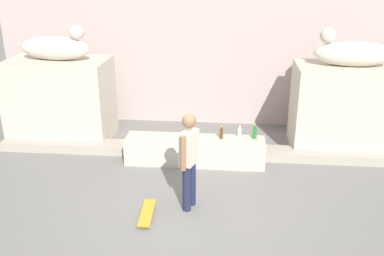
{
  "coord_description": "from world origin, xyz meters",
  "views": [
    {
      "loc": [
        0.71,
        -6.03,
        3.92
      ],
      "look_at": [
        0.02,
        1.16,
        1.1
      ],
      "focal_mm": 40.57,
      "sensor_mm": 36.0,
      "label": 1
    }
  ],
  "objects_px": {
    "skater": "(189,158)",
    "bottle_brown": "(221,133)",
    "bottle_green": "(255,133)",
    "bottle_clear": "(239,132)",
    "statue_reclining_right": "(352,53)",
    "statue_reclining_left": "(56,47)",
    "skateboard": "(147,213)"
  },
  "relations": [
    {
      "from": "skateboard",
      "to": "bottle_brown",
      "type": "relative_size",
      "value": 2.97
    },
    {
      "from": "skateboard",
      "to": "bottle_clear",
      "type": "bearing_deg",
      "value": -35.92
    },
    {
      "from": "statue_reclining_right",
      "to": "bottle_clear",
      "type": "relative_size",
      "value": 6.45
    },
    {
      "from": "statue_reclining_left",
      "to": "statue_reclining_right",
      "type": "relative_size",
      "value": 1.01
    },
    {
      "from": "statue_reclining_left",
      "to": "bottle_brown",
      "type": "xyz_separation_m",
      "value": [
        3.67,
        -1.01,
        -1.49
      ]
    },
    {
      "from": "statue_reclining_left",
      "to": "bottle_green",
      "type": "distance_m",
      "value": 4.68
    },
    {
      "from": "statue_reclining_left",
      "to": "skateboard",
      "type": "relative_size",
      "value": 2.04
    },
    {
      "from": "skater",
      "to": "bottle_green",
      "type": "xyz_separation_m",
      "value": [
        1.14,
        1.84,
        -0.26
      ]
    },
    {
      "from": "bottle_green",
      "to": "statue_reclining_left",
      "type": "bearing_deg",
      "value": 167.7
    },
    {
      "from": "statue_reclining_right",
      "to": "bottle_clear",
      "type": "height_order",
      "value": "statue_reclining_right"
    },
    {
      "from": "skateboard",
      "to": "bottle_green",
      "type": "xyz_separation_m",
      "value": [
        1.8,
        2.2,
        0.6
      ]
    },
    {
      "from": "bottle_green",
      "to": "bottle_clear",
      "type": "distance_m",
      "value": 0.31
    },
    {
      "from": "skater",
      "to": "bottle_brown",
      "type": "height_order",
      "value": "skater"
    },
    {
      "from": "statue_reclining_right",
      "to": "bottle_clear",
      "type": "bearing_deg",
      "value": 24.91
    },
    {
      "from": "skater",
      "to": "bottle_clear",
      "type": "bearing_deg",
      "value": -4.7
    },
    {
      "from": "statue_reclining_right",
      "to": "skateboard",
      "type": "relative_size",
      "value": 2.02
    },
    {
      "from": "bottle_brown",
      "to": "bottle_green",
      "type": "bearing_deg",
      "value": 5.28
    },
    {
      "from": "bottle_green",
      "to": "bottle_brown",
      "type": "bearing_deg",
      "value": -174.72
    },
    {
      "from": "skateboard",
      "to": "bottle_clear",
      "type": "distance_m",
      "value": 2.76
    },
    {
      "from": "skateboard",
      "to": "bottle_brown",
      "type": "xyz_separation_m",
      "value": [
        1.13,
        2.14,
        0.58
      ]
    },
    {
      "from": "statue_reclining_right",
      "to": "skater",
      "type": "distance_m",
      "value": 4.33
    },
    {
      "from": "bottle_brown",
      "to": "bottle_clear",
      "type": "bearing_deg",
      "value": 18.19
    },
    {
      "from": "statue_reclining_right",
      "to": "bottle_clear",
      "type": "xyz_separation_m",
      "value": [
        -2.24,
        -0.89,
        -1.49
      ]
    },
    {
      "from": "statue_reclining_left",
      "to": "bottle_clear",
      "type": "height_order",
      "value": "statue_reclining_left"
    },
    {
      "from": "bottle_brown",
      "to": "bottle_clear",
      "type": "height_order",
      "value": "bottle_brown"
    },
    {
      "from": "bottle_brown",
      "to": "bottle_clear",
      "type": "distance_m",
      "value": 0.38
    },
    {
      "from": "skater",
      "to": "skateboard",
      "type": "xyz_separation_m",
      "value": [
        -0.66,
        -0.36,
        -0.86
      ]
    },
    {
      "from": "skateboard",
      "to": "statue_reclining_right",
      "type": "bearing_deg",
      "value": -52.29
    },
    {
      "from": "skater",
      "to": "bottle_brown",
      "type": "bearing_deg",
      "value": 4.18
    },
    {
      "from": "statue_reclining_right",
      "to": "skater",
      "type": "relative_size",
      "value": 0.98
    },
    {
      "from": "bottle_green",
      "to": "bottle_clear",
      "type": "xyz_separation_m",
      "value": [
        -0.31,
        0.06,
        -0.02
      ]
    },
    {
      "from": "statue_reclining_right",
      "to": "bottle_brown",
      "type": "bearing_deg",
      "value": 24.43
    }
  ]
}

